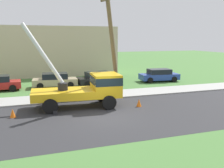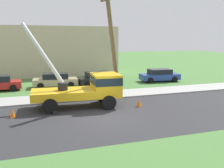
{
  "view_description": "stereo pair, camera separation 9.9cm",
  "coord_description": "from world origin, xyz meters",
  "views": [
    {
      "loc": [
        -4.61,
        -15.01,
        4.91
      ],
      "look_at": [
        1.62,
        3.13,
        1.47
      ],
      "focal_mm": 41.31,
      "sensor_mm": 36.0,
      "label": 1
    },
    {
      "loc": [
        -4.51,
        -15.04,
        4.91
      ],
      "look_at": [
        1.62,
        3.13,
        1.47
      ],
      "focal_mm": 41.31,
      "sensor_mm": 36.0,
      "label": 2
    }
  ],
  "objects": [
    {
      "name": "ground_plane",
      "position": [
        0.0,
        12.0,
        0.0
      ],
      "size": [
        120.0,
        120.0,
        0.0
      ],
      "primitive_type": "plane",
      "color": "#477538"
    },
    {
      "name": "road_asphalt",
      "position": [
        0.0,
        0.0,
        0.0
      ],
      "size": [
        80.0,
        8.75,
        0.01
      ],
      "primitive_type": "cube",
      "color": "#2B2B2D",
      "rests_on": "ground"
    },
    {
      "name": "sidewalk_strip",
      "position": [
        0.0,
        5.84,
        0.05
      ],
      "size": [
        80.0,
        2.92,
        0.1
      ],
      "primitive_type": "cube",
      "color": "#9E9E99",
      "rests_on": "ground"
    },
    {
      "name": "utility_truck",
      "position": [
        -0.34,
        2.72,
        1.41
      ],
      "size": [
        6.74,
        3.25,
        5.98
      ],
      "color": "gold",
      "rests_on": "ground"
    },
    {
      "name": "leaning_utility_pole",
      "position": [
        2.08,
        4.38,
        4.54
      ],
      "size": [
        2.26,
        2.06,
        8.84
      ],
      "color": "brown",
      "rests_on": "ground"
    },
    {
      "name": "traffic_cone_ahead",
      "position": [
        3.12,
        1.49,
        0.28
      ],
      "size": [
        0.36,
        0.36,
        0.56
      ],
      "primitive_type": "cone",
      "color": "orange",
      "rests_on": "ground"
    },
    {
      "name": "traffic_cone_behind",
      "position": [
        -5.45,
        1.65,
        0.28
      ],
      "size": [
        0.36,
        0.36,
        0.56
      ],
      "primitive_type": "cone",
      "color": "orange",
      "rests_on": "ground"
    },
    {
      "name": "traffic_cone_curbside",
      "position": [
        1.87,
        4.26,
        0.28
      ],
      "size": [
        0.36,
        0.36,
        0.56
      ],
      "primitive_type": "cone",
      "color": "orange",
      "rests_on": "ground"
    },
    {
      "name": "parked_sedan_tan",
      "position": [
        -1.73,
        11.06,
        0.71
      ],
      "size": [
        4.55,
        2.28,
        1.42
      ],
      "color": "tan",
      "rests_on": "ground"
    },
    {
      "name": "parked_sedan_black",
      "position": [
        2.67,
        10.7,
        0.71
      ],
      "size": [
        4.54,
        2.27,
        1.42
      ],
      "color": "black",
      "rests_on": "ground"
    },
    {
      "name": "parked_sedan_blue",
      "position": [
        9.94,
        10.77,
        0.71
      ],
      "size": [
        4.54,
        2.27,
        1.42
      ],
      "color": "#263F99",
      "rests_on": "ground"
    },
    {
      "name": "lowrise_building_backdrop",
      "position": [
        -1.53,
        20.81,
        3.2
      ],
      "size": [
        18.0,
        6.0,
        6.4
      ],
      "primitive_type": "cube",
      "color": "#C6B293",
      "rests_on": "ground"
    }
  ]
}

